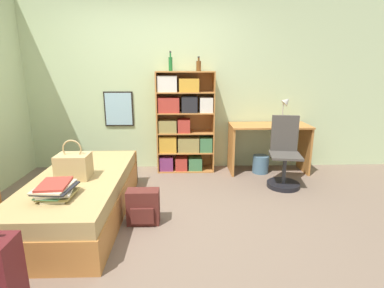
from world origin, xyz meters
TOP-DOWN VIEW (x-y plane):
  - ground_plane at (0.00, 0.00)m, footprint 14.00×14.00m
  - wall_back at (-0.00, 1.69)m, footprint 10.00×0.09m
  - bed at (-0.65, 0.02)m, footprint 0.91×1.97m
  - handbag at (-0.67, -0.04)m, footprint 0.32×0.25m
  - book_stack_on_bed at (-0.67, -0.51)m, footprint 0.33×0.38m
  - bookcase at (0.44, 1.48)m, footprint 0.86×0.31m
  - bottle_green at (0.27, 1.53)m, footprint 0.06×0.06m
  - bottle_brown at (0.68, 1.52)m, footprint 0.07×0.07m
  - desk at (1.74, 1.38)m, footprint 1.17×0.52m
  - desk_lamp at (1.98, 1.44)m, footprint 0.20×0.15m
  - desk_chair at (1.80, 0.80)m, footprint 0.45×0.45m
  - backpack at (0.03, -0.16)m, footprint 0.33×0.20m
  - waste_bin at (1.63, 1.32)m, footprint 0.24×0.24m

SIDE VIEW (x-z plane):
  - ground_plane at x=0.00m, z-range 0.00..0.00m
  - waste_bin at x=1.63m, z-range 0.00..0.27m
  - backpack at x=0.03m, z-range 0.00..0.36m
  - bed at x=-0.65m, z-range 0.00..0.46m
  - desk_chair at x=1.80m, z-range -0.16..0.79m
  - desk at x=1.74m, z-range 0.14..0.88m
  - book_stack_on_bed at x=-0.67m, z-range 0.46..0.59m
  - handbag at x=-0.67m, z-range 0.39..0.79m
  - bookcase at x=0.44m, z-range -0.03..1.48m
  - desk_lamp at x=1.98m, z-range 0.80..1.22m
  - wall_back at x=0.00m, z-range 0.00..2.60m
  - bottle_brown at x=0.68m, z-range 1.49..1.69m
  - bottle_green at x=0.27m, z-range 1.48..1.76m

